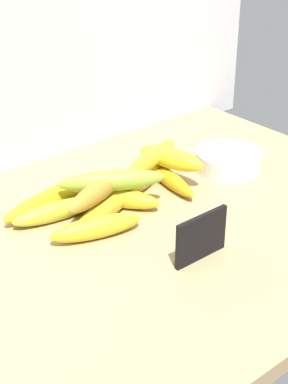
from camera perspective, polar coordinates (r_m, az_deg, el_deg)
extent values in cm
cube|color=tan|center=(113.60, 0.09, -4.04)|extent=(110.00, 76.00, 3.00)
cube|color=silver|center=(131.21, -11.35, 15.77)|extent=(130.00, 2.00, 70.00)
cube|color=black|center=(102.93, 5.35, -4.18)|extent=(11.00, 0.80, 8.40)
cube|color=olive|center=(105.52, 4.95, -5.79)|extent=(9.90, 1.20, 0.60)
cylinder|color=silver|center=(134.77, 7.87, 2.91)|extent=(14.38, 14.38, 4.21)
ellipsoid|color=gold|center=(115.77, -8.07, -1.76)|extent=(18.16, 6.41, 3.66)
ellipsoid|color=gold|center=(118.89, -9.08, -0.90)|extent=(20.26, 6.40, 3.97)
ellipsoid|color=gold|center=(127.28, 0.19, 1.56)|extent=(17.07, 10.86, 4.02)
ellipsoid|color=gold|center=(115.31, -3.61, -1.65)|extent=(19.11, 9.18, 3.62)
ellipsoid|color=gold|center=(109.50, -4.48, -3.32)|extent=(17.58, 8.70, 4.05)
ellipsoid|color=#C09616|center=(126.85, 2.39, 1.24)|extent=(6.40, 17.92, 3.27)
ellipsoid|color=gold|center=(119.17, -2.49, -0.46)|extent=(12.35, 16.81, 3.99)
ellipsoid|color=yellow|center=(124.45, -6.25, 0.53)|extent=(15.91, 5.90, 3.32)
ellipsoid|color=yellow|center=(126.79, 2.55, 3.15)|extent=(8.44, 15.76, 4.37)
ellipsoid|color=#A37B29|center=(113.67, -4.45, -0.01)|extent=(17.20, 9.26, 3.82)
ellipsoid|color=gold|center=(125.99, 0.70, 3.20)|extent=(19.24, 10.14, 3.67)
ellipsoid|color=#8DAF32|center=(116.79, -2.80, 1.14)|extent=(19.92, 13.97, 4.08)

